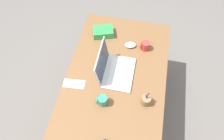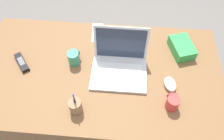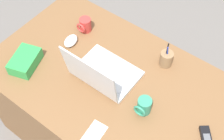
# 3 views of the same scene
# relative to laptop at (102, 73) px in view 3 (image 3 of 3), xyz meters

# --- Properties ---
(desk) EXTENTS (1.51, 0.83, 0.72)m
(desk) POSITION_rel_laptop_xyz_m (-0.12, -0.03, -0.41)
(desk) COLOR brown
(desk) RESTS_ON ground
(laptop) EXTENTS (0.33, 0.28, 0.26)m
(laptop) POSITION_rel_laptop_xyz_m (0.00, 0.00, 0.00)
(laptop) COLOR silver
(laptop) RESTS_ON desk
(computer_mouse) EXTENTS (0.09, 0.12, 0.04)m
(computer_mouse) POSITION_rel_laptop_xyz_m (0.30, -0.09, -0.03)
(computer_mouse) COLOR white
(computer_mouse) RESTS_ON desk
(coffee_mug_white) EXTENTS (0.07, 0.08, 0.09)m
(coffee_mug_white) POSITION_rel_laptop_xyz_m (-0.28, 0.03, -0.00)
(coffee_mug_white) COLOR #338C6B
(coffee_mug_white) RESTS_ON desk
(coffee_mug_tall) EXTENTS (0.07, 0.08, 0.09)m
(coffee_mug_tall) POSITION_rel_laptop_xyz_m (0.30, -0.22, -0.01)
(coffee_mug_tall) COLOR #C63833
(coffee_mug_tall) RESTS_ON desk
(pen_holder) EXTENTS (0.07, 0.07, 0.16)m
(pen_holder) POSITION_rel_laptop_xyz_m (-0.22, -0.29, -0.01)
(pen_holder) COLOR olive
(pen_holder) RESTS_ON desk
(snack_bag) EXTENTS (0.17, 0.21, 0.07)m
(snack_bag) POSITION_rel_laptop_xyz_m (0.39, 0.18, -0.02)
(snack_bag) COLOR green
(snack_bag) RESTS_ON desk
(paper_note_right) EXTENTS (0.09, 0.18, 0.00)m
(paper_note_right) POSITION_rel_laptop_xyz_m (-0.17, 0.30, -0.05)
(paper_note_right) COLOR white
(paper_note_right) RESTS_ON desk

